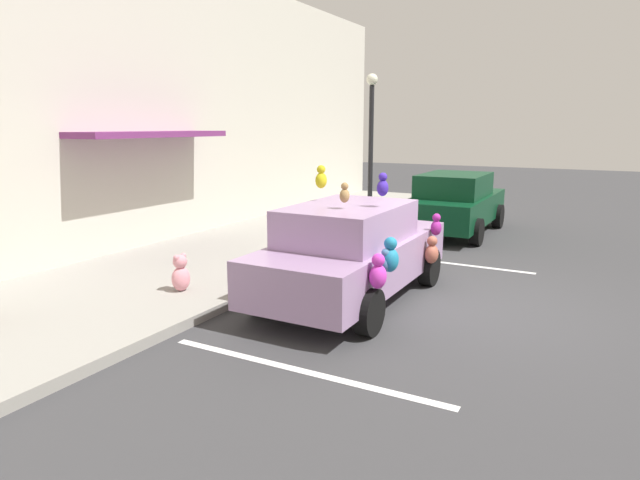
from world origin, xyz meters
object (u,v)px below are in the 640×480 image
object	(u,v)px
plush_covered_car	(353,251)
parked_sedan_behind	(455,203)
teddy_bear_on_sidewalk	(181,274)
street_lamp_post	(371,135)

from	to	relation	value
plush_covered_car	parked_sedan_behind	size ratio (longest dim) A/B	1.03
parked_sedan_behind	teddy_bear_on_sidewalk	world-z (taller)	parked_sedan_behind
teddy_bear_on_sidewalk	street_lamp_post	distance (m)	6.75
parked_sedan_behind	street_lamp_post	xyz separation A→B (m)	(-1.08, 1.90, 1.70)
parked_sedan_behind	plush_covered_car	bearing A→B (deg)	-179.87
parked_sedan_behind	teddy_bear_on_sidewalk	xyz separation A→B (m)	(-7.49, 2.37, -0.36)
plush_covered_car	street_lamp_post	world-z (taller)	street_lamp_post
plush_covered_car	parked_sedan_behind	distance (m)	6.18
plush_covered_car	parked_sedan_behind	xyz separation A→B (m)	(6.18, 0.01, -0.01)
plush_covered_car	street_lamp_post	xyz separation A→B (m)	(5.10, 1.91, 1.69)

